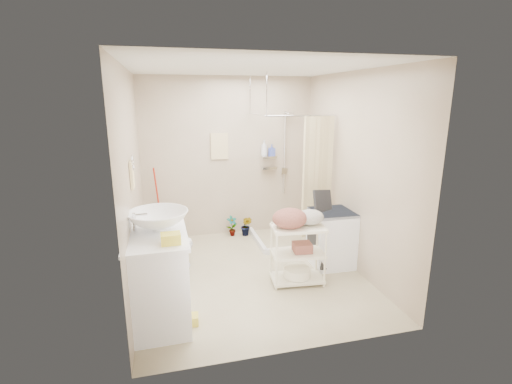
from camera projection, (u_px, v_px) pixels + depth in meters
floor at (251, 274)px, 4.91m from camera, size 3.20×3.20×0.00m
ceiling at (251, 68)px, 4.27m from camera, size 2.80×3.20×0.04m
wall_back at (229, 158)px, 6.09m from camera, size 2.80×0.04×2.60m
wall_front at (295, 217)px, 3.08m from camera, size 2.80×0.04×2.60m
wall_left at (133, 184)px, 4.26m from camera, size 0.04×3.20×2.60m
wall_right at (353, 172)px, 4.92m from camera, size 0.04×3.20×2.60m
vanity at (158, 275)px, 3.84m from camera, size 0.63×1.10×0.96m
sink at (158, 221)px, 3.73m from camera, size 0.69×0.69×0.21m
counter_basket at (171, 239)px, 3.41m from camera, size 0.18×0.14×0.10m
floor_basket at (190, 318)px, 3.80m from camera, size 0.27×0.22×0.14m
toilet at (169, 245)px, 5.03m from camera, size 0.66×0.40×0.66m
mop at (156, 204)px, 5.91m from camera, size 0.15×0.15×1.22m
potted_plant_a at (232, 226)px, 6.21m from camera, size 0.21×0.18×0.35m
potted_plant_b at (246, 226)px, 6.22m from camera, size 0.24×0.23×0.34m
hanging_towel at (219, 146)px, 5.99m from camera, size 0.28×0.03×0.42m
towel_ring at (132, 173)px, 4.03m from camera, size 0.04×0.22×0.34m
tp_holder at (140, 230)px, 4.46m from camera, size 0.08×0.12×0.14m
shower at (288, 177)px, 5.84m from camera, size 1.10×1.10×2.10m
shampoo_bottle_a at (264, 148)px, 6.11m from camera, size 0.11×0.11×0.26m
shampoo_bottle_b at (272, 150)px, 6.16m from camera, size 0.11×0.11×0.19m
washing_machine at (331, 238)px, 5.10m from camera, size 0.54×0.56×0.78m
laundry_rack at (298, 249)px, 4.58m from camera, size 0.68×0.44×0.89m
ironing_board at (325, 229)px, 4.98m from camera, size 0.32×0.21×1.10m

